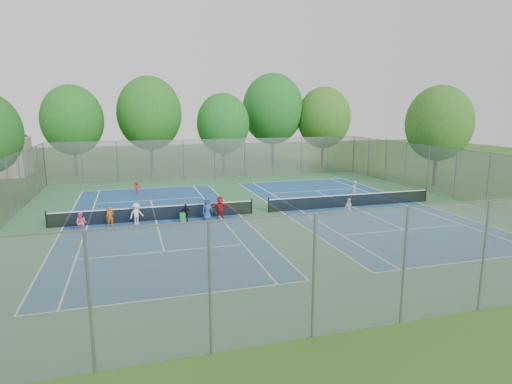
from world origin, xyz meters
TOP-DOWN VIEW (x-y plane):
  - ground at (0.00, 0.00)m, footprint 120.00×120.00m
  - court_pad at (0.00, 0.00)m, footprint 32.00×32.00m
  - court_left at (-7.00, 0.00)m, footprint 10.97×23.77m
  - court_right at (7.00, 0.00)m, footprint 10.97×23.77m
  - net_left at (-7.00, 0.00)m, footprint 12.87×0.10m
  - net_right at (7.00, 0.00)m, footprint 12.87×0.10m
  - fence_north at (0.00, 16.00)m, footprint 32.00×0.10m
  - fence_south at (0.00, -16.00)m, footprint 32.00×0.10m
  - fence_east at (16.00, 0.00)m, footprint 0.10×32.00m
  - tree_nw at (-14.00, 22.00)m, footprint 6.40×6.40m
  - tree_nl at (-6.00, 23.00)m, footprint 7.20×7.20m
  - tree_nc at (2.00, 21.00)m, footprint 6.00×6.00m
  - tree_nr at (9.00, 24.00)m, footprint 7.60×7.60m
  - tree_ne at (15.00, 22.00)m, footprint 6.60×6.60m
  - tree_side_e at (19.00, 6.00)m, footprint 6.00×6.00m
  - ball_crate at (-6.40, -1.62)m, footprint 0.50×0.50m
  - ball_hopper at (-5.42, -0.99)m, footprint 0.35×0.35m
  - student_a at (-9.74, -0.60)m, footprint 0.45×0.30m
  - student_b at (-11.25, -1.80)m, footprint 0.73×0.63m
  - student_c at (-8.18, -0.60)m, footprint 1.01×0.86m
  - student_d at (-5.19, -0.80)m, footprint 0.69×0.33m
  - student_e at (-3.80, -0.84)m, footprint 0.82×0.68m
  - student_f at (-2.91, -0.62)m, footprint 1.42×0.70m
  - child_far_baseline at (-7.97, 9.52)m, footprint 0.74×0.53m
  - instructor at (8.31, 2.05)m, footprint 0.66×0.64m
  - teen_court_b at (5.03, -3.14)m, footprint 0.88×0.67m
  - tennis_ball_0 at (-8.13, -2.86)m, footprint 0.07×0.07m
  - tennis_ball_1 at (-11.26, -2.44)m, footprint 0.07×0.07m
  - tennis_ball_2 at (-5.76, -3.21)m, footprint 0.07×0.07m
  - tennis_ball_3 at (-9.08, -3.02)m, footprint 0.07×0.07m
  - tennis_ball_4 at (-5.39, -3.79)m, footprint 0.07×0.07m
  - tennis_ball_5 at (-3.00, -2.83)m, footprint 0.07×0.07m
  - tennis_ball_6 at (-7.55, -6.37)m, footprint 0.07×0.07m
  - tennis_ball_7 at (-3.71, -2.28)m, footprint 0.07×0.07m
  - tennis_ball_8 at (-3.73, -5.31)m, footprint 0.07×0.07m
  - tennis_ball_9 at (-5.74, -5.82)m, footprint 0.07×0.07m
  - tennis_ball_10 at (-5.28, -4.67)m, footprint 0.07×0.07m
  - tennis_ball_11 at (-4.05, -6.95)m, footprint 0.07×0.07m

SIDE VIEW (x-z plane):
  - ground at x=0.00m, z-range 0.00..0.00m
  - court_pad at x=0.00m, z-range 0.00..0.01m
  - court_left at x=-7.00m, z-range 0.01..0.02m
  - court_right at x=7.00m, z-range 0.01..0.02m
  - tennis_ball_0 at x=-8.13m, z-range 0.00..0.07m
  - tennis_ball_1 at x=-11.26m, z-range 0.00..0.07m
  - tennis_ball_2 at x=-5.76m, z-range 0.00..0.07m
  - tennis_ball_3 at x=-9.08m, z-range 0.00..0.07m
  - tennis_ball_4 at x=-5.39m, z-range 0.00..0.07m
  - tennis_ball_5 at x=-3.00m, z-range 0.00..0.07m
  - tennis_ball_6 at x=-7.55m, z-range 0.00..0.07m
  - tennis_ball_7 at x=-3.71m, z-range 0.00..0.07m
  - tennis_ball_8 at x=-3.73m, z-range 0.00..0.07m
  - tennis_ball_9 at x=-5.74m, z-range 0.00..0.07m
  - tennis_ball_10 at x=-5.28m, z-range 0.00..0.07m
  - tennis_ball_11 at x=-4.05m, z-range 0.00..0.07m
  - ball_crate at x=-6.40m, z-range 0.00..0.32m
  - ball_hopper at x=-5.42m, z-range 0.00..0.63m
  - net_left at x=-7.00m, z-range 0.00..0.91m
  - net_right at x=7.00m, z-range 0.00..0.91m
  - child_far_baseline at x=-7.97m, z-range 0.00..1.04m
  - student_d at x=-5.19m, z-range 0.00..1.14m
  - student_a at x=-9.74m, z-range 0.00..1.21m
  - student_b at x=-11.25m, z-range 0.00..1.27m
  - student_c at x=-8.18m, z-range 0.00..1.36m
  - teen_court_b at x=5.03m, z-range 0.00..1.39m
  - student_e at x=-3.80m, z-range 0.00..1.44m
  - student_f at x=-2.91m, z-range 0.00..1.47m
  - instructor at x=8.31m, z-range 0.00..1.54m
  - fence_north at x=0.00m, z-range 0.00..4.00m
  - fence_south at x=0.00m, z-range 0.00..4.00m
  - fence_east at x=16.00m, z-range 0.00..4.00m
  - tree_nc at x=2.00m, z-range 0.97..9.82m
  - tree_side_e at x=19.00m, z-range 1.14..10.34m
  - tree_nw at x=-14.00m, z-range 1.10..10.68m
  - tree_ne at x=15.00m, z-range 1.08..10.85m
  - tree_nl at x=-6.00m, z-range 1.20..11.89m
  - tree_nr at x=9.00m, z-range 1.33..12.75m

